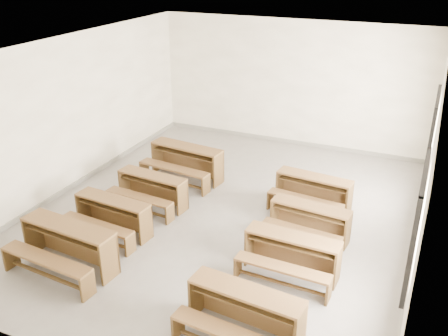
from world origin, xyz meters
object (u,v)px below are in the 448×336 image
at_px(desk_set_0, 67,243).
at_px(desk_set_5, 291,253).
at_px(desk_set_2, 151,188).
at_px(desk_set_3, 186,160).
at_px(desk_set_1, 112,214).
at_px(desk_set_6, 309,220).
at_px(desk_set_7, 313,190).
at_px(desk_set_4, 244,311).

xyz_separation_m(desk_set_0, desk_set_5, (3.35, 1.26, -0.05)).
distance_m(desk_set_2, desk_set_3, 1.42).
xyz_separation_m(desk_set_0, desk_set_1, (0.02, 1.17, -0.05)).
height_order(desk_set_2, desk_set_3, desk_set_3).
relative_size(desk_set_0, desk_set_6, 1.18).
xyz_separation_m(desk_set_1, desk_set_3, (0.13, 2.61, 0.05)).
bearing_deg(desk_set_7, desk_set_4, -82.47).
height_order(desk_set_3, desk_set_5, desk_set_3).
relative_size(desk_set_4, desk_set_5, 1.07).
bearing_deg(desk_set_5, desk_set_4, -93.82).
bearing_deg(desk_set_6, desk_set_3, 162.46).
xyz_separation_m(desk_set_2, desk_set_5, (3.22, -1.10, 0.01)).
bearing_deg(desk_set_4, desk_set_0, 179.38).
bearing_deg(desk_set_1, desk_set_3, 92.02).
distance_m(desk_set_1, desk_set_6, 3.54).
bearing_deg(desk_set_3, desk_set_6, -16.37).
height_order(desk_set_2, desk_set_5, desk_set_5).
height_order(desk_set_0, desk_set_6, desk_set_0).
relative_size(desk_set_1, desk_set_5, 1.00).
xyz_separation_m(desk_set_0, desk_set_2, (0.12, 2.36, -0.06)).
relative_size(desk_set_5, desk_set_7, 0.98).
relative_size(desk_set_1, desk_set_6, 1.04).
bearing_deg(desk_set_1, desk_set_5, 6.44).
distance_m(desk_set_3, desk_set_7, 2.95).
relative_size(desk_set_1, desk_set_7, 0.98).
relative_size(desk_set_1, desk_set_2, 1.01).
bearing_deg(desk_set_3, desk_set_5, -31.57).
distance_m(desk_set_0, desk_set_2, 2.37).
bearing_deg(desk_set_0, desk_set_4, -1.15).
relative_size(desk_set_0, desk_set_2, 1.14).
relative_size(desk_set_6, desk_set_7, 0.94).
height_order(desk_set_2, desk_set_4, desk_set_4).
distance_m(desk_set_2, desk_set_4, 4.07).
distance_m(desk_set_4, desk_set_5, 1.59).
relative_size(desk_set_1, desk_set_3, 0.87).
bearing_deg(desk_set_2, desk_set_3, 94.10).
distance_m(desk_set_5, desk_set_6, 1.17).
distance_m(desk_set_6, desk_set_7, 1.16).
bearing_deg(desk_set_0, desk_set_1, 93.74).
relative_size(desk_set_5, desk_set_6, 1.04).
height_order(desk_set_2, desk_set_6, desk_set_2).
xyz_separation_m(desk_set_1, desk_set_7, (3.08, 2.39, 0.00)).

